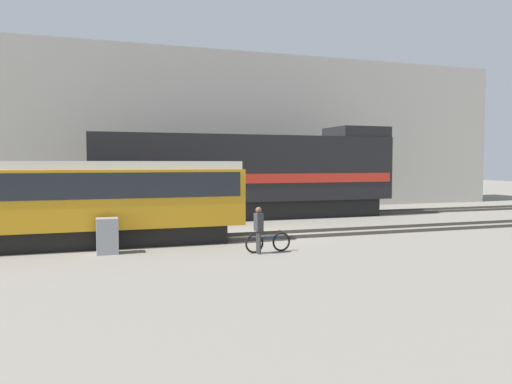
{
  "coord_description": "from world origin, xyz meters",
  "views": [
    {
      "loc": [
        -6.85,
        -20.01,
        3.04
      ],
      "look_at": [
        -0.03,
        0.02,
        1.8
      ],
      "focal_mm": 35.0,
      "sensor_mm": 36.0,
      "label": 1
    }
  ],
  "objects": [
    {
      "name": "freight_locomotive",
      "position": [
        1.56,
        5.88,
        2.38
      ],
      "size": [
        16.49,
        3.04,
        5.1
      ],
      "color": "black",
      "rests_on": "ground"
    },
    {
      "name": "ground_plane",
      "position": [
        0.0,
        0.0,
        0.0
      ],
      "size": [
        120.0,
        120.0,
        0.0
      ],
      "primitive_type": "plane",
      "color": "slate"
    },
    {
      "name": "building_backdrop",
      "position": [
        0.0,
        14.19,
        5.14
      ],
      "size": [
        45.19,
        6.0,
        10.28
      ],
      "color": "#B7B2A8",
      "rests_on": "ground"
    },
    {
      "name": "signal_box",
      "position": [
        -6.23,
        -2.77,
        0.6
      ],
      "size": [
        0.7,
        0.6,
        1.2
      ],
      "color": "gray",
      "rests_on": "ground"
    },
    {
      "name": "track_far",
      "position": [
        0.0,
        5.88,
        0.07
      ],
      "size": [
        60.0,
        1.51,
        0.14
      ],
      "color": "#47423D",
      "rests_on": "ground"
    },
    {
      "name": "bicycle",
      "position": [
        -1.05,
        -4.24,
        0.34
      ],
      "size": [
        1.66,
        0.44,
        0.72
      ],
      "color": "black",
      "rests_on": "ground"
    },
    {
      "name": "track_near",
      "position": [
        0.0,
        -0.98,
        0.07
      ],
      "size": [
        60.0,
        1.5,
        0.14
      ],
      "color": "#47423D",
      "rests_on": "ground"
    },
    {
      "name": "person",
      "position": [
        -1.45,
        -4.41,
        0.95
      ],
      "size": [
        0.24,
        0.37,
        1.57
      ],
      "color": "#333333",
      "rests_on": "ground"
    },
    {
      "name": "streetcar",
      "position": [
        -6.53,
        -0.98,
        1.77
      ],
      "size": [
        10.63,
        2.54,
        3.1
      ],
      "color": "black",
      "rests_on": "ground"
    }
  ]
}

